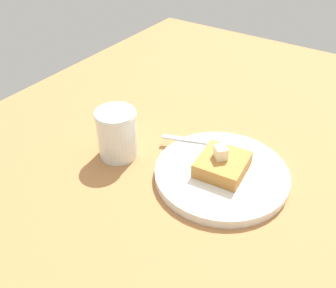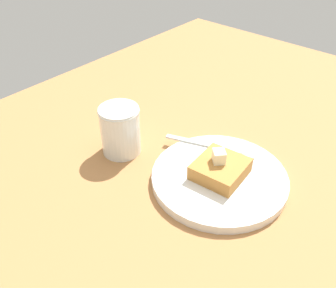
{
  "view_description": "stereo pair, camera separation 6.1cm",
  "coord_description": "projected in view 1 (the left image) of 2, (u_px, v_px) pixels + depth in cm",
  "views": [
    {
      "loc": [
        -13.07,
        48.07,
        42.72
      ],
      "look_at": [
        13.95,
        7.68,
        6.32
      ],
      "focal_mm": 40.0,
      "sensor_mm": 36.0,
      "label": 1
    },
    {
      "loc": [
        -17.89,
        44.39,
        42.72
      ],
      "look_at": [
        13.95,
        7.68,
        6.32
      ],
      "focal_mm": 40.0,
      "sensor_mm": 36.0,
      "label": 2
    }
  ],
  "objects": [
    {
      "name": "plate",
      "position": [
        221.0,
        173.0,
        0.6
      ],
      "size": [
        21.58,
        21.58,
        1.51
      ],
      "color": "silver",
      "rests_on": "table_surface"
    },
    {
      "name": "butter_pat_primary",
      "position": [
        221.0,
        152.0,
        0.58
      ],
      "size": [
        2.72,
        2.71,
        2.02
      ],
      "primitive_type": "cube",
      "rotation": [
        0.0,
        0.0,
        2.38
      ],
      "color": "#F7F1C5",
      "rests_on": "toast_slice_center"
    },
    {
      "name": "toast_slice_center",
      "position": [
        222.0,
        165.0,
        0.59
      ],
      "size": [
        8.03,
        8.42,
        2.45
      ],
      "primitive_type": "cube",
      "rotation": [
        0.0,
        0.0,
        0.09
      ],
      "color": "#B27533",
      "rests_on": "plate"
    },
    {
      "name": "syrup_jar",
      "position": [
        117.0,
        136.0,
        0.64
      ],
      "size": [
        7.01,
        7.01,
        8.71
      ],
      "color": "#381705",
      "rests_on": "table_surface"
    },
    {
      "name": "fork",
      "position": [
        212.0,
        143.0,
        0.66
      ],
      "size": [
        15.5,
        6.92,
        0.36
      ],
      "color": "silver",
      "rests_on": "plate"
    },
    {
      "name": "table_surface",
      "position": [
        262.0,
        175.0,
        0.63
      ],
      "size": [
        112.02,
        112.02,
        1.82
      ],
      "primitive_type": "cube",
      "color": "#A46E3F",
      "rests_on": "ground"
    }
  ]
}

